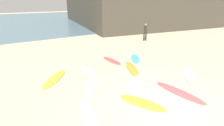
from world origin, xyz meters
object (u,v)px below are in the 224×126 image
(surfboard_5, at_px, (189,74))
(surfboard_10, at_px, (112,60))
(surfboard_0, at_px, (55,79))
(surfboard_4, at_px, (92,85))
(surfboard_9, at_px, (89,116))
(surfboard_3, at_px, (88,71))
(surfboard_7, at_px, (135,58))
(beachgoer_near, at_px, (145,31))
(surfboard_6, at_px, (132,68))
(surfboard_2, at_px, (179,92))
(surfboard_1, at_px, (135,84))
(surfboard_8, at_px, (142,103))

(surfboard_5, relative_size, surfboard_10, 1.18)
(surfboard_0, distance_m, surfboard_5, 7.14)
(surfboard_4, relative_size, surfboard_9, 1.03)
(surfboard_3, bearing_deg, surfboard_7, 12.28)
(beachgoer_near, bearing_deg, surfboard_3, -127.14)
(surfboard_7, distance_m, surfboard_9, 6.81)
(surfboard_6, xyz_separation_m, surfboard_9, (-4.08, -2.75, -0.00))
(surfboard_2, xyz_separation_m, surfboard_10, (-0.20, 5.18, 0.00))
(beachgoer_near, bearing_deg, surfboard_10, -125.30)
(surfboard_0, height_order, surfboard_1, surfboard_1)
(surfboard_10, bearing_deg, surfboard_5, -63.13)
(surfboard_4, relative_size, surfboard_6, 0.98)
(surfboard_1, xyz_separation_m, beachgoer_near, (7.00, 6.90, 0.89))
(surfboard_6, bearing_deg, surfboard_8, 83.40)
(surfboard_0, distance_m, surfboard_3, 1.84)
(surfboard_1, height_order, surfboard_8, surfboard_1)
(surfboard_5, bearing_deg, surfboard_6, -178.89)
(surfboard_1, bearing_deg, surfboard_7, 101.29)
(surfboard_2, xyz_separation_m, surfboard_8, (-1.94, 0.24, 0.00))
(surfboard_10, xyz_separation_m, beachgoer_near, (6.08, 3.41, 0.90))
(surfboard_5, xyz_separation_m, surfboard_10, (-2.29, 4.19, -0.01))
(surfboard_3, relative_size, surfboard_9, 0.92)
(surfboard_3, height_order, surfboard_5, surfboard_5)
(surfboard_1, xyz_separation_m, surfboard_10, (0.92, 3.50, -0.01))
(surfboard_2, bearing_deg, surfboard_0, -49.02)
(surfboard_7, bearing_deg, surfboard_3, -139.31)
(surfboard_0, bearing_deg, surfboard_4, -13.29)
(surfboard_5, height_order, surfboard_6, surfboard_6)
(surfboard_1, bearing_deg, surfboard_4, -156.89)
(surfboard_6, height_order, surfboard_9, same)
(surfboard_8, distance_m, surfboard_9, 2.14)
(surfboard_3, height_order, surfboard_7, surfboard_7)
(surfboard_7, bearing_deg, surfboard_9, -107.81)
(surfboard_8, bearing_deg, surfboard_7, 29.39)
(surfboard_0, bearing_deg, surfboard_1, -1.06)
(surfboard_2, height_order, surfboard_3, surfboard_3)
(surfboard_5, distance_m, surfboard_9, 6.17)
(surfboard_4, xyz_separation_m, surfboard_9, (-1.13, -2.08, 0.01))
(surfboard_0, xyz_separation_m, surfboard_10, (4.00, 0.81, -0.00))
(surfboard_6, height_order, surfboard_10, surfboard_6)
(surfboard_4, height_order, surfboard_5, surfboard_5)
(surfboard_9, bearing_deg, surfboard_4, 74.64)
(surfboard_5, bearing_deg, surfboard_3, -167.18)
(surfboard_7, bearing_deg, beachgoer_near, 76.46)
(surfboard_3, relative_size, surfboard_4, 0.89)
(surfboard_1, xyz_separation_m, surfboard_9, (-2.94, -1.11, 0.01))
(surfboard_0, bearing_deg, surfboard_2, -6.16)
(surfboard_1, bearing_deg, surfboard_3, 166.82)
(surfboard_7, height_order, beachgoer_near, beachgoer_near)
(surfboard_3, distance_m, surfboard_10, 2.34)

